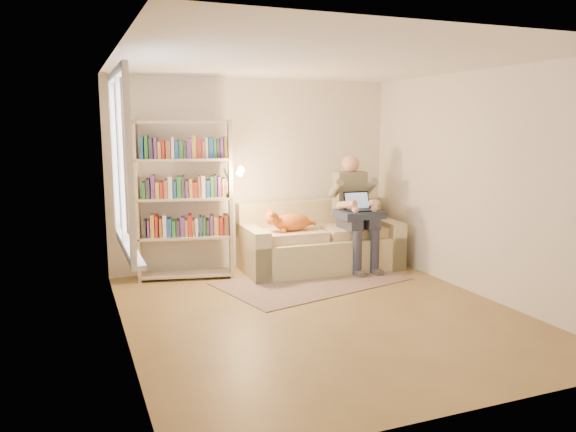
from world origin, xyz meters
name	(u,v)px	position (x,y,z in m)	size (l,w,h in m)	color
floor	(321,313)	(0.00, 0.00, 0.00)	(4.50, 4.50, 0.00)	olive
ceiling	(324,61)	(0.00, 0.00, 2.60)	(4.00, 4.50, 0.02)	white
wall_left	(120,202)	(-2.00, 0.00, 1.30)	(0.02, 4.50, 2.60)	silver
wall_right	(480,184)	(2.00, 0.00, 1.30)	(0.02, 4.50, 2.60)	silver
wall_back	(254,174)	(0.00, 2.25, 1.30)	(4.00, 0.02, 2.60)	silver
wall_front	(468,230)	(0.00, -2.25, 1.30)	(4.00, 0.02, 2.60)	silver
window	(124,191)	(-1.95, 0.20, 1.38)	(0.12, 1.52, 1.69)	white
sofa	(319,245)	(0.77, 1.75, 0.33)	(2.18, 1.03, 0.92)	beige
person	(354,206)	(1.22, 1.57, 0.88)	(0.45, 0.71, 1.57)	gray
cat	(287,222)	(0.24, 1.62, 0.71)	(0.78, 0.29, 0.28)	orange
blanket	(362,214)	(1.25, 1.41, 0.79)	(0.58, 0.48, 0.10)	#252E41
laptop	(362,206)	(1.25, 1.43, 0.90)	(0.38, 0.32, 0.32)	black
bookshelf	(185,192)	(-1.05, 1.90, 1.13)	(1.34, 0.64, 2.04)	#BDAD8F
rug	(312,281)	(0.41, 1.15, 0.01)	(2.29, 1.35, 0.01)	#816A5D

